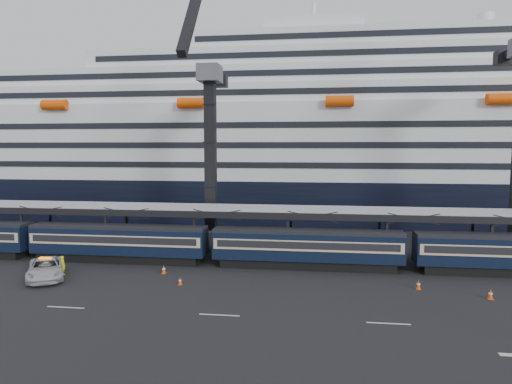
# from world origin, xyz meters

# --- Properties ---
(ground) EXTENTS (260.00, 260.00, 0.00)m
(ground) POSITION_xyz_m (0.00, 0.00, 0.00)
(ground) COLOR black
(ground) RESTS_ON ground
(train) EXTENTS (133.05, 3.00, 4.05)m
(train) POSITION_xyz_m (-4.65, 10.00, 2.20)
(train) COLOR black
(train) RESTS_ON ground
(canopy) EXTENTS (130.00, 6.25, 5.53)m
(canopy) POSITION_xyz_m (0.00, 14.00, 5.25)
(canopy) COLOR #9FA1A7
(canopy) RESTS_ON ground
(cruise_ship) EXTENTS (214.09, 28.84, 34.00)m
(cruise_ship) POSITION_xyz_m (-1.08, 45.99, 12.34)
(cruise_ship) COLOR black
(cruise_ship) RESTS_ON ground
(crane_dark_near) EXTENTS (4.50, 17.75, 35.08)m
(crane_dark_near) POSITION_xyz_m (-20.00, 18.59, 11.93)
(crane_dark_near) COLOR #484A50
(crane_dark_near) RESTS_ON ground
(pickup_truck) EXTENTS (5.95, 7.32, 1.85)m
(pickup_truck) POSITION_xyz_m (-32.02, 2.99, 0.93)
(pickup_truck) COLOR #B0B2B8
(pickup_truck) RESTS_ON ground
(worker) EXTENTS (0.79, 0.68, 1.82)m
(worker) POSITION_xyz_m (-31.18, 4.42, 0.91)
(worker) COLOR #E5E80C
(worker) RESTS_ON ground
(traffic_cone_b) EXTENTS (0.42, 0.42, 0.84)m
(traffic_cone_b) POSITION_xyz_m (-21.68, 6.06, 0.42)
(traffic_cone_b) COLOR #F24D07
(traffic_cone_b) RESTS_ON ground
(traffic_cone_c) EXTENTS (0.35, 0.35, 0.71)m
(traffic_cone_c) POSITION_xyz_m (-19.04, 2.78, 0.35)
(traffic_cone_c) COLOR #F24D07
(traffic_cone_c) RESTS_ON ground
(traffic_cone_d) EXTENTS (0.42, 0.42, 0.84)m
(traffic_cone_d) POSITION_xyz_m (1.72, 4.26, 0.41)
(traffic_cone_d) COLOR #F24D07
(traffic_cone_d) RESTS_ON ground
(traffic_cone_e) EXTENTS (0.43, 0.43, 0.87)m
(traffic_cone_e) POSITION_xyz_m (6.92, 2.36, 0.43)
(traffic_cone_e) COLOR #F24D07
(traffic_cone_e) RESTS_ON ground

